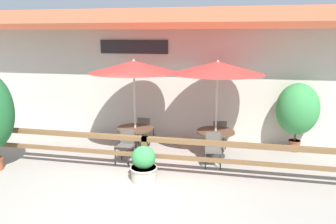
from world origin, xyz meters
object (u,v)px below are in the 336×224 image
potted_plant_entrance_palm (297,110)px  patio_umbrella_middle (218,68)px  dining_table_middle (215,136)px  potted_plant_broad_leaf (144,165)px  dining_table_near (135,132)px  chair_middle_streetside (213,148)px  patio_umbrella_near (134,67)px  chair_middle_wallside (219,132)px  chair_near_wallside (145,129)px  chair_near_streetside (126,144)px

potted_plant_entrance_palm → patio_umbrella_middle: bearing=-157.7°
dining_table_middle → potted_plant_broad_leaf: (-1.53, -1.97, -0.21)m
patio_umbrella_middle → potted_plant_entrance_palm: (2.28, 0.93, -1.25)m
dining_table_near → potted_plant_broad_leaf: bearing=-67.0°
chair_middle_streetside → patio_umbrella_near: bearing=160.3°
patio_umbrella_near → patio_umbrella_middle: bearing=3.7°
patio_umbrella_middle → chair_middle_wallside: 2.14m
dining_table_near → chair_near_wallside: (0.07, 0.79, -0.10)m
chair_near_streetside → dining_table_near: bearing=93.9°
dining_table_middle → patio_umbrella_middle: bearing=-63.4°
patio_umbrella_near → potted_plant_entrance_palm: (4.58, 1.08, -1.25)m
dining_table_middle → potted_plant_entrance_palm: size_ratio=0.52×
chair_middle_wallside → patio_umbrella_near: bearing=9.7°
chair_near_wallside → dining_table_near: bearing=90.4°
patio_umbrella_middle → potted_plant_entrance_palm: bearing=22.3°
patio_umbrella_middle → dining_table_middle: size_ratio=2.55×
dining_table_near → chair_near_streetside: bearing=-91.8°
dining_table_near → patio_umbrella_middle: 2.99m
chair_near_wallside → chair_middle_streetside: 2.62m
chair_near_streetside → patio_umbrella_middle: (2.33, 0.94, 2.00)m
patio_umbrella_near → potted_plant_broad_leaf: 2.89m
chair_near_streetside → potted_plant_broad_leaf: 1.30m
chair_near_streetside → chair_middle_wallside: size_ratio=1.00×
dining_table_near → chair_near_streetside: (-0.03, -0.79, -0.10)m
dining_table_near → potted_plant_entrance_palm: bearing=13.3°
patio_umbrella_near → chair_middle_wallside: bearing=20.4°
chair_near_wallside → chair_middle_wallside: 2.30m
dining_table_near → chair_near_streetside: 0.80m
chair_middle_streetside → chair_near_wallside: bearing=142.8°
patio_umbrella_middle → chair_middle_wallside: (0.07, 0.73, -2.00)m
chair_near_wallside → potted_plant_broad_leaf: chair_near_wallside is taller
patio_umbrella_near → potted_plant_entrance_palm: patio_umbrella_near is taller
dining_table_near → dining_table_middle: 2.31m
chair_middle_streetside → potted_plant_entrance_palm: 2.93m
patio_umbrella_near → chair_near_streetside: patio_umbrella_near is taller
potted_plant_entrance_palm → dining_table_near: bearing=-166.7°
patio_umbrella_near → dining_table_near: bearing=-63.4°
chair_near_wallside → potted_plant_entrance_palm: bearing=-170.9°
chair_middle_streetside → potted_plant_broad_leaf: size_ratio=1.04×
dining_table_middle → potted_plant_entrance_palm: (2.28, 0.93, 0.65)m
dining_table_middle → chair_near_wallside: bearing=163.9°
dining_table_near → chair_middle_wallside: 2.53m
chair_middle_streetside → potted_plant_entrance_palm: potted_plant_entrance_palm is taller
chair_near_streetside → chair_near_wallside: same height
dining_table_near → chair_near_wallside: 0.80m
dining_table_near → chair_middle_streetside: (2.30, -0.59, -0.10)m
patio_umbrella_middle → potted_plant_broad_leaf: patio_umbrella_middle is taller
patio_umbrella_middle → potted_plant_entrance_palm: size_ratio=1.33×
dining_table_near → potted_plant_broad_leaf: (0.77, -1.82, -0.21)m
patio_umbrella_middle → chair_middle_streetside: size_ratio=3.09×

